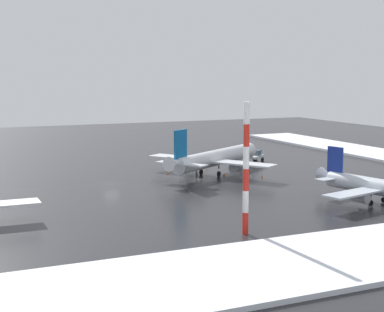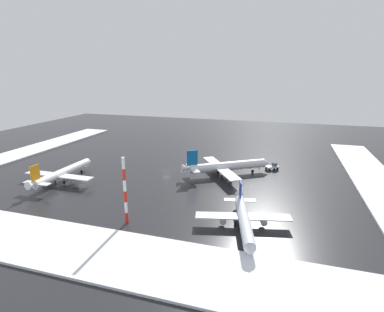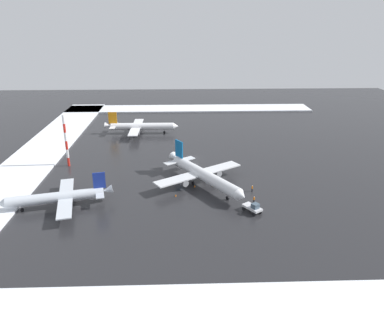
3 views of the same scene
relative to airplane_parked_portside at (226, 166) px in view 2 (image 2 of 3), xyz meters
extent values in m
plane|color=#232326|center=(-20.70, -1.48, -3.08)|extent=(240.00, 240.00, 0.00)
cube|color=white|center=(-20.70, -51.48, -2.82)|extent=(152.00, 16.00, 0.53)
cube|color=white|center=(-87.70, -1.48, -2.82)|extent=(14.00, 116.00, 0.53)
cube|color=white|center=(46.30, -1.48, -2.82)|extent=(14.00, 116.00, 0.53)
cylinder|color=silver|center=(0.64, 0.41, 0.00)|extent=(23.79, 16.80, 2.99)
cone|color=silver|center=(12.61, 8.13, 0.00)|extent=(3.31, 3.53, 2.84)
cone|color=silver|center=(-11.48, -7.40, 0.52)|extent=(4.02, 3.84, 2.91)
cube|color=silver|center=(-5.48, 5.04, -0.27)|extent=(9.44, 11.70, 0.32)
cylinder|color=gray|center=(-4.16, 3.80, -1.15)|extent=(3.46, 3.10, 1.76)
cube|color=silver|center=(2.33, -7.08, -0.27)|extent=(9.44, 11.70, 0.32)
cylinder|color=gray|center=(1.75, -5.36, -1.15)|extent=(3.46, 3.10, 1.76)
cube|color=#0C5999|center=(-9.70, -6.26, 3.78)|extent=(3.13, 2.17, 4.92)
cube|color=silver|center=(-10.99, -3.94, 0.35)|extent=(4.21, 4.79, 0.21)
cube|color=silver|center=(-8.13, -8.38, 0.35)|extent=(4.21, 4.79, 0.21)
cylinder|color=black|center=(8.40, 5.41, -1.32)|extent=(0.21, 0.21, 0.62)
cylinder|color=black|center=(8.40, 5.41, -2.60)|extent=(0.98, 0.78, 0.97)
cylinder|color=black|center=(-2.62, 0.61, -1.32)|extent=(0.21, 0.21, 0.62)
cylinder|color=black|center=(-2.62, 0.61, -2.60)|extent=(0.98, 0.78, 0.97)
cylinder|color=black|center=(-0.53, -2.64, -1.32)|extent=(0.21, 0.21, 0.62)
cylinder|color=black|center=(-0.53, -2.64, -2.60)|extent=(0.98, 0.78, 0.97)
cylinder|color=white|center=(-47.89, -20.16, -0.32)|extent=(2.89, 23.64, 2.68)
cone|color=white|center=(-47.77, -7.41, -0.32)|extent=(2.56, 1.91, 2.54)
cone|color=white|center=(-48.00, -33.07, 0.15)|extent=(2.30, 2.83, 2.60)
cube|color=white|center=(-54.36, -22.46, -0.56)|extent=(10.26, 3.55, 0.28)
cylinder|color=gray|center=(-52.78, -22.08, -1.35)|extent=(1.60, 2.69, 1.57)
cube|color=white|center=(-41.45, -22.58, -0.56)|extent=(10.26, 3.55, 0.28)
cylinder|color=gray|center=(-43.02, -22.17, -1.35)|extent=(1.60, 2.69, 1.57)
cube|color=orange|center=(-47.99, -31.18, 3.06)|extent=(0.31, 3.15, 4.41)
cube|color=white|center=(-50.35, -31.00, -0.01)|extent=(3.80, 2.08, 0.19)
cube|color=white|center=(-45.62, -31.04, -0.01)|extent=(3.80, 2.08, 0.19)
cylinder|color=black|center=(-47.81, -11.90, -1.51)|extent=(0.19, 0.19, 0.55)
cylinder|color=black|center=(-47.81, -11.90, -2.65)|extent=(0.28, 0.87, 0.87)
cylinder|color=black|center=(-49.64, -22.51, -1.51)|extent=(0.19, 0.19, 0.55)
cylinder|color=black|center=(-49.64, -22.51, -2.65)|extent=(0.28, 0.87, 0.87)
cylinder|color=black|center=(-46.18, -22.54, -1.51)|extent=(0.19, 0.19, 0.55)
cylinder|color=black|center=(-46.18, -22.54, -2.65)|extent=(0.28, 0.87, 0.87)
cylinder|color=silver|center=(10.71, -34.87, -0.57)|extent=(7.38, 21.52, 2.44)
cone|color=silver|center=(13.41, -46.18, -0.57)|extent=(2.66, 2.21, 2.32)
cone|color=silver|center=(7.98, -23.42, -0.14)|extent=(2.61, 2.98, 2.37)
cube|color=silver|center=(15.94, -31.41, -0.78)|extent=(9.81, 5.24, 0.26)
cylinder|color=gray|center=(14.63, -32.09, -1.50)|extent=(1.96, 2.71, 1.44)
cube|color=silver|center=(4.49, -34.14, -0.78)|extent=(9.81, 5.24, 0.26)
cylinder|color=gray|center=(5.97, -34.16, -1.50)|extent=(1.96, 2.71, 1.44)
cube|color=navy|center=(8.38, -25.09, 2.52)|extent=(0.92, 2.85, 4.02)
cube|color=silver|center=(10.51, -24.73, -0.28)|extent=(3.79, 2.62, 0.17)
cube|color=silver|center=(6.32, -25.73, -0.28)|extent=(3.79, 2.62, 0.17)
cylinder|color=black|center=(12.46, -42.20, -1.64)|extent=(0.17, 0.17, 0.50)
cylinder|color=black|center=(12.46, -42.20, -2.68)|extent=(0.43, 0.83, 0.79)
cylinder|color=black|center=(11.75, -32.41, -1.64)|extent=(0.17, 0.17, 0.50)
cylinder|color=black|center=(11.75, -32.41, -2.68)|extent=(0.43, 0.83, 0.79)
cylinder|color=black|center=(8.68, -33.14, -1.64)|extent=(0.17, 0.17, 0.50)
cylinder|color=black|center=(8.68, -33.14, -2.68)|extent=(0.43, 0.83, 0.79)
cube|color=silver|center=(14.61, 10.25, -1.93)|extent=(5.04, 4.42, 0.50)
cube|color=#3F5160|center=(15.37, 10.77, -1.13)|extent=(2.00, 2.03, 1.10)
cylinder|color=black|center=(15.38, 11.98, -2.63)|extent=(0.92, 0.77, 0.90)
cylinder|color=black|center=(16.50, 10.35, -2.63)|extent=(0.92, 0.77, 0.90)
cylinder|color=black|center=(12.72, 10.15, -2.63)|extent=(0.92, 0.77, 0.90)
cylinder|color=black|center=(13.85, 8.52, -2.63)|extent=(0.92, 0.77, 0.90)
cylinder|color=black|center=(10.15, 11.63, -2.65)|extent=(0.16, 0.16, 0.85)
cylinder|color=black|center=(10.18, 11.43, -2.65)|extent=(0.16, 0.16, 0.85)
cylinder|color=orange|center=(10.16, 11.53, -1.92)|extent=(0.36, 0.36, 0.62)
sphere|color=tan|center=(10.16, 11.53, -1.49)|extent=(0.24, 0.24, 0.24)
cylinder|color=black|center=(-3.71, 0.53, -2.65)|extent=(0.16, 0.16, 0.85)
cylinder|color=black|center=(-3.56, 0.39, -2.65)|extent=(0.16, 0.16, 0.85)
cylinder|color=orange|center=(-3.64, 0.46, -1.92)|extent=(0.36, 0.36, 0.62)
sphere|color=tan|center=(-3.64, 0.46, -1.49)|extent=(0.24, 0.24, 0.24)
cylinder|color=black|center=(3.96, 12.34, -2.65)|extent=(0.16, 0.16, 0.85)
cylinder|color=black|center=(4.00, 12.15, -2.65)|extent=(0.16, 0.16, 0.85)
cylinder|color=orange|center=(3.98, 12.25, -1.92)|extent=(0.36, 0.36, 0.62)
sphere|color=tan|center=(3.98, 12.25, -1.49)|extent=(0.24, 0.24, 0.24)
cylinder|color=red|center=(-15.27, -39.17, -1.78)|extent=(0.70, 0.70, 2.61)
cylinder|color=white|center=(-15.27, -39.17, 0.83)|extent=(0.70, 0.70, 2.61)
cylinder|color=red|center=(-15.27, -39.17, 3.43)|extent=(0.70, 0.70, 2.61)
cylinder|color=white|center=(-15.27, -39.17, 6.04)|extent=(0.70, 0.70, 2.61)
cylinder|color=red|center=(-15.27, -39.17, 8.64)|extent=(0.70, 0.70, 2.61)
cylinder|color=white|center=(-15.27, -39.17, 11.25)|extent=(0.70, 0.70, 2.61)
cone|color=orange|center=(0.79, -2.24, -2.80)|extent=(0.36, 0.36, 0.55)
cone|color=orange|center=(6.02, -7.17, -2.80)|extent=(0.36, 0.36, 0.55)
cone|color=orange|center=(-7.99, 4.15, -2.80)|extent=(0.36, 0.36, 0.55)
camera|label=1|loc=(-48.45, -98.38, 15.66)|focal=55.00mm
camera|label=2|loc=(17.08, -93.85, 30.19)|focal=28.00mm
camera|label=3|loc=(89.49, -5.95, 38.61)|focal=35.00mm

